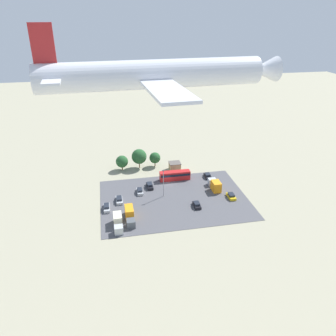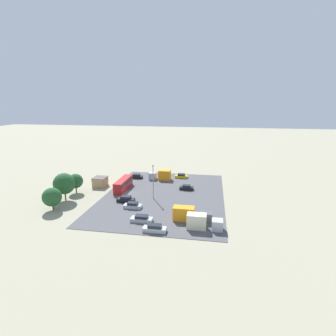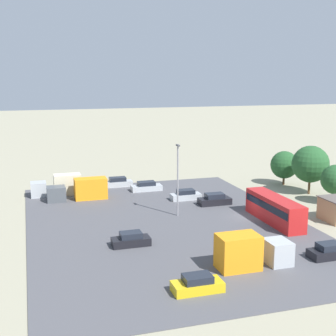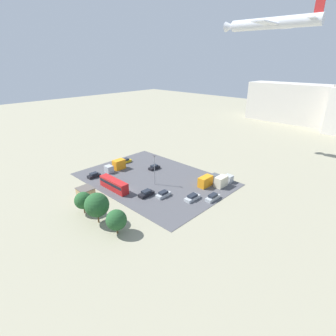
{
  "view_description": "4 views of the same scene",
  "coord_description": "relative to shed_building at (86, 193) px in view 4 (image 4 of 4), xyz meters",
  "views": [
    {
      "loc": [
        19.03,
        97.67,
        53.4
      ],
      "look_at": [
        6.3,
        32.79,
        21.81
      ],
      "focal_mm": 35.0,
      "sensor_mm": 36.0,
      "label": 1
    },
    {
      "loc": [
        67.92,
        23.54,
        25.64
      ],
      "look_at": [
        -2.37,
        11.5,
        7.37
      ],
      "focal_mm": 28.0,
      "sensor_mm": 36.0,
      "label": 2
    },
    {
      "loc": [
        -51.97,
        26.46,
        17.86
      ],
      "look_at": [
        4.42,
        9.27,
        6.1
      ],
      "focal_mm": 50.0,
      "sensor_mm": 36.0,
      "label": 3
    },
    {
      "loc": [
        55.13,
        -40.29,
        34.91
      ],
      "look_at": [
        5.15,
        11.93,
        4.96
      ],
      "focal_mm": 28.0,
      "sensor_mm": 36.0,
      "label": 4
    }
  ],
  "objects": [
    {
      "name": "ground_plane",
      "position": [
        4.7,
        10.18,
        -1.46
      ],
      "size": [
        400.0,
        400.0,
        0.0
      ],
      "primitive_type": "plane",
      "color": "gray"
    },
    {
      "name": "parking_lot_surface",
      "position": [
        4.7,
        20.96,
        -1.42
      ],
      "size": [
        45.79,
        32.75,
        0.08
      ],
      "color": "#4C4C51",
      "rests_on": "ground"
    },
    {
      "name": "shed_building",
      "position": [
        0.0,
        0.0,
        0.0
      ],
      "size": [
        4.22,
        3.95,
        2.9
      ],
      "color": "tan",
      "rests_on": "ground"
    },
    {
      "name": "bus",
      "position": [
        1.7,
        8.08,
        0.33
      ],
      "size": [
        10.67,
        2.47,
        3.17
      ],
      "rotation": [
        0.0,
        0.0,
        1.57
      ],
      "color": "red",
      "rests_on": "ground"
    },
    {
      "name": "parked_car_0",
      "position": [
        25.71,
        22.95,
        -0.73
      ],
      "size": [
        1.75,
        4.73,
        1.54
      ],
      "rotation": [
        0.0,
        0.0,
        3.14
      ],
      "color": "#ADB2B7",
      "rests_on": "ground"
    },
    {
      "name": "parked_car_1",
      "position": [
        -10.1,
        8.67,
        -0.75
      ],
      "size": [
        1.89,
        4.04,
        1.5
      ],
      "rotation": [
        0.0,
        0.0,
        3.14
      ],
      "color": "black",
      "rests_on": "ground"
    },
    {
      "name": "parked_car_2",
      "position": [
        -13.2,
        23.68,
        -0.77
      ],
      "size": [
        1.95,
        4.28,
        1.45
      ],
      "color": "gold",
      "rests_on": "ground"
    },
    {
      "name": "parked_car_3",
      "position": [
        14.86,
        15.02,
        -0.76
      ],
      "size": [
        1.85,
        4.37,
        1.48
      ],
      "color": "#ADB2B7",
      "rests_on": "ground"
    },
    {
      "name": "parked_car_4",
      "position": [
        -1.07,
        26.68,
        -0.76
      ],
      "size": [
        1.85,
        4.06,
        1.47
      ],
      "color": "black",
      "rests_on": "ground"
    },
    {
      "name": "parked_car_5",
      "position": [
        11.2,
        12.02,
        -0.72
      ],
      "size": [
        1.96,
        4.54,
        1.58
      ],
      "rotation": [
        0.0,
        0.0,
        3.14
      ],
      "color": "black",
      "rests_on": "ground"
    },
    {
      "name": "parked_car_6",
      "position": [
        21.75,
        19.15,
        -0.77
      ],
      "size": [
        1.92,
        4.78,
        1.44
      ],
      "color": "#ADB2B7",
      "rests_on": "ground"
    },
    {
      "name": "parked_truck_0",
      "position": [
        19.4,
        29.52,
        0.02
      ],
      "size": [
        2.33,
        8.55,
        3.04
      ],
      "color": "#4C5156",
      "rests_on": "ground"
    },
    {
      "name": "parked_truck_1",
      "position": [
        22.85,
        32.37,
        0.05
      ],
      "size": [
        2.32,
        7.35,
        3.11
      ],
      "color": "#ADB2B7",
      "rests_on": "ground"
    },
    {
      "name": "parked_truck_2",
      "position": [
        -9.92,
        17.26,
        0.13
      ],
      "size": [
        2.58,
        7.19,
        3.29
      ],
      "rotation": [
        0.0,
        0.0,
        3.14
      ],
      "color": "#ADB2B7",
      "rests_on": "ground"
    },
    {
      "name": "tree_near_shed",
      "position": [
        12.76,
        -4.17,
        3.18
      ],
      "size": [
        5.6,
        5.6,
        7.44
      ],
      "color": "brown",
      "rests_on": "ground"
    },
    {
      "name": "tree_apron_mid",
      "position": [
        19.24,
        -3.62,
        1.91
      ],
      "size": [
        4.52,
        4.52,
        5.63
      ],
      "color": "brown",
      "rests_on": "ground"
    },
    {
      "name": "tree_apron_far",
      "position": [
        6.78,
        -4.34,
        2.06
      ],
      "size": [
        4.18,
        4.18,
        5.61
      ],
      "color": "brown",
      "rests_on": "ground"
    },
    {
      "name": "light_pole_lot_centre",
      "position": [
        7.69,
        18.6,
        3.68
      ],
      "size": [
        0.9,
        0.28,
        9.24
      ],
      "color": "gray",
      "rests_on": "ground"
    },
    {
      "name": "horizon_office_block",
      "position": [
        5.61,
        135.06,
        9.66
      ],
      "size": [
        53.98,
        16.02,
        22.24
      ],
      "color": "beige",
      "rests_on": "ground"
    },
    {
      "name": "airplane",
      "position": [
        15.92,
        64.9,
        44.65
      ],
      "size": [
        32.64,
        26.61,
        8.09
      ],
      "rotation": [
        0.0,
        0.0,
        1.63
      ],
      "color": "silver"
    }
  ]
}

